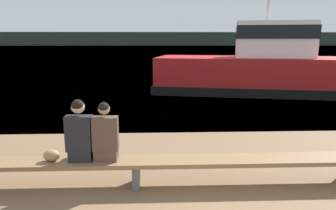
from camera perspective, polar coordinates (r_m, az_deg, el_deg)
water_surface at (r=128.62m, az=-2.01°, el=10.15°), size 240.00×240.00×0.00m
far_shoreline at (r=154.68m, az=-2.09°, el=11.44°), size 600.00×12.00×5.93m
bench_main at (r=5.71m, az=-5.57°, el=-10.19°), size 8.12×0.54×0.48m
person_left at (r=5.66m, az=-15.14°, el=-4.86°), size 0.44×0.37×1.06m
person_right at (r=5.60m, az=-10.89°, el=-5.28°), size 0.44×0.36×1.01m
shopping_bag at (r=5.90m, az=-19.61°, el=-8.27°), size 0.27×0.20×0.20m
tugboat_red at (r=16.23m, az=16.30°, el=5.78°), size 10.53×5.51×5.58m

